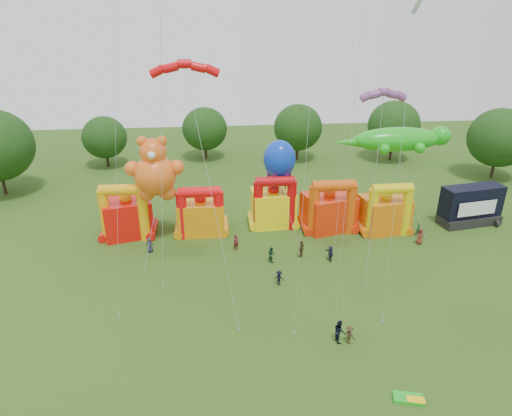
{
  "coord_description": "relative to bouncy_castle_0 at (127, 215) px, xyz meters",
  "views": [
    {
      "loc": [
        -6.45,
        -21.44,
        24.62
      ],
      "look_at": [
        -2.78,
        18.0,
        7.06
      ],
      "focal_mm": 32.0,
      "sensor_mm": 36.0,
      "label": 1
    }
  ],
  "objects": [
    {
      "name": "ground",
      "position": [
        16.86,
        -27.43,
        -2.59
      ],
      "size": [
        160.0,
        160.0,
        0.0
      ],
      "primitive_type": "plane",
      "color": "#294A14",
      "rests_on": "ground"
    },
    {
      "name": "tree_ring",
      "position": [
        15.71,
        -26.83,
        3.67
      ],
      "size": [
        120.9,
        122.97,
        12.07
      ],
      "color": "#352314",
      "rests_on": "ground"
    },
    {
      "name": "bouncy_castle_0",
      "position": [
        0.0,
        0.0,
        0.0
      ],
      "size": [
        6.26,
        5.49,
        6.83
      ],
      "color": "red",
      "rests_on": "ground"
    },
    {
      "name": "bouncy_castle_1",
      "position": [
        8.49,
        0.07,
        -0.23
      ],
      "size": [
        5.44,
        4.38,
        6.21
      ],
      "color": "orange",
      "rests_on": "ground"
    },
    {
      "name": "bouncy_castle_2",
      "position": [
        17.21,
        1.26,
        -0.05
      ],
      "size": [
        5.32,
        4.37,
        6.69
      ],
      "color": "yellow",
      "rests_on": "ground"
    },
    {
      "name": "bouncy_castle_3",
      "position": [
        23.67,
        -0.45,
        -0.06
      ],
      "size": [
        6.55,
        5.76,
        6.68
      ],
      "color": "red",
      "rests_on": "ground"
    },
    {
      "name": "bouncy_castle_4",
      "position": [
        30.12,
        -1.55,
        -0.14
      ],
      "size": [
        5.85,
        5.0,
        6.44
      ],
      "color": "orange",
      "rests_on": "ground"
    },
    {
      "name": "stage_trailer",
      "position": [
        41.26,
        -0.59,
        -0.24
      ],
      "size": [
        7.82,
        4.0,
        4.88
      ],
      "color": "black",
      "rests_on": "ground"
    },
    {
      "name": "teddy_bear_kite",
      "position": [
        3.69,
        -2.15,
        4.23
      ],
      "size": [
        6.37,
        9.03,
        12.29
      ],
      "color": "orange",
      "rests_on": "ground"
    },
    {
      "name": "gecko_kite",
      "position": [
        32.06,
        -0.92,
        4.98
      ],
      "size": [
        13.53,
        6.41,
        12.23
      ],
      "color": "#1BAE18",
      "rests_on": "ground"
    },
    {
      "name": "octopus_kite",
      "position": [
        18.22,
        0.92,
        3.24
      ],
      "size": [
        3.78,
        6.87,
        10.56
      ],
      "color": "#0D34C4",
      "rests_on": "ground"
    },
    {
      "name": "parafoil_kites",
      "position": [
        9.59,
        -12.94,
        8.68
      ],
      "size": [
        22.71,
        12.78,
        27.23
      ],
      "color": "red",
      "rests_on": "ground"
    },
    {
      "name": "diamond_kites",
      "position": [
        17.98,
        -12.66,
        14.44
      ],
      "size": [
        25.07,
        15.32,
        41.9
      ],
      "color": "red",
      "rests_on": "ground"
    },
    {
      "name": "folded_kite_bundle",
      "position": [
        22.96,
        -26.8,
        -2.45
      ],
      "size": [
        2.19,
        1.48,
        0.31
      ],
      "color": "green",
      "rests_on": "ground"
    },
    {
      "name": "spectator_0",
      "position": [
        2.93,
        -4.33,
        -1.73
      ],
      "size": [
        0.89,
        0.63,
        1.72
      ],
      "primitive_type": "imported",
      "rotation": [
        0.0,
        0.0,
        -0.11
      ],
      "color": "#22263A",
      "rests_on": "ground"
    },
    {
      "name": "spectator_1",
      "position": [
        12.32,
        -4.73,
        -1.64
      ],
      "size": [
        0.82,
        0.77,
        1.89
      ],
      "primitive_type": "imported",
      "rotation": [
        0.0,
        0.0,
        0.61
      ],
      "color": "maroon",
      "rests_on": "ground"
    },
    {
      "name": "spectator_2",
      "position": [
        15.86,
        -7.56,
        -1.73
      ],
      "size": [
        0.99,
        1.05,
        1.71
      ],
      "primitive_type": "imported",
      "rotation": [
        0.0,
        0.0,
        2.14
      ],
      "color": "#193F22",
      "rests_on": "ground"
    },
    {
      "name": "spectator_3",
      "position": [
        16.06,
        -12.01,
        -1.82
      ],
      "size": [
        1.11,
        0.84,
        1.53
      ],
      "primitive_type": "imported",
      "rotation": [
        0.0,
        0.0,
        2.83
      ],
      "color": "black",
      "rests_on": "ground"
    },
    {
      "name": "spectator_4",
      "position": [
        19.18,
        -6.87,
        -1.61
      ],
      "size": [
        1.08,
        1.19,
        1.94
      ],
      "primitive_type": "imported",
      "rotation": [
        0.0,
        0.0,
        4.05
      ],
      "color": "#3E3219",
      "rests_on": "ground"
    },
    {
      "name": "spectator_5",
      "position": [
        22.07,
        -7.92,
        -1.74
      ],
      "size": [
        0.87,
        1.65,
        1.7
      ],
      "primitive_type": "imported",
      "rotation": [
        0.0,
        0.0,
        4.95
      ],
      "color": "#212338",
      "rests_on": "ground"
    },
    {
      "name": "spectator_6",
      "position": [
        33.01,
        -5.27,
        -1.64
      ],
      "size": [
        1.1,
        0.98,
        1.89
      ],
      "primitive_type": "imported",
      "rotation": [
        0.0,
        0.0,
        5.77
      ],
      "color": "maroon",
      "rests_on": "ground"
    },
    {
      "name": "spectator_7",
      "position": [
        33.74,
        -3.14,
        -1.81
      ],
      "size": [
        0.67,
        0.61,
        1.55
      ],
      "primitive_type": "imported",
      "rotation": [
        0.0,
        0.0,
        0.53
      ],
      "color": "#1C4628",
      "rests_on": "ground"
    },
    {
      "name": "spectator_8",
      "position": [
        19.72,
        -20.41,
        -1.61
      ],
      "size": [
        0.84,
        1.03,
        1.95
      ],
      "primitive_type": "imported",
      "rotation": [
        0.0,
        0.0,
        1.68
      ],
      "color": "black",
      "rests_on": "ground"
    },
    {
      "name": "spectator_9",
      "position": [
        20.47,
        -20.77,
        -1.79
      ],
      "size": [
        1.13,
        1.15,
        1.59
      ],
      "primitive_type": "imported",
      "rotation": [
        0.0,
        0.0,
        2.32
      ],
      "color": "#392717",
      "rests_on": "ground"
    }
  ]
}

